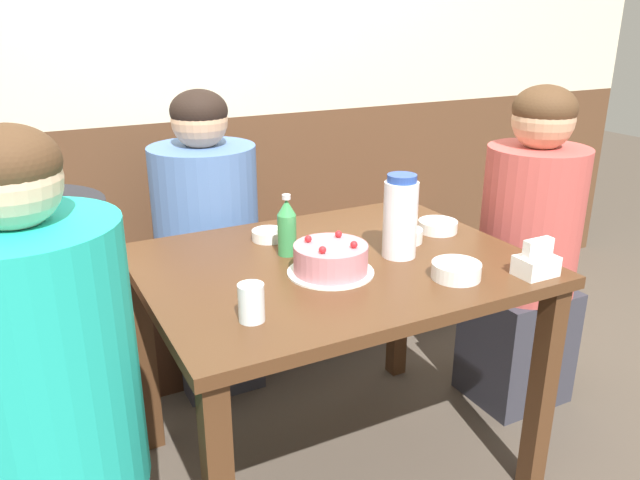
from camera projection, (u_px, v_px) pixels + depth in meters
name	position (u px, v px, depth m)	size (l,w,h in m)	color
ground_plane	(333.00, 463.00, 2.07)	(12.00, 12.00, 0.00)	#4C4238
back_wall	(211.00, 54.00, 2.52)	(4.80, 0.04, 2.50)	brown
bench_seat	(241.00, 307.00, 2.69)	(2.20, 0.38, 0.42)	#381E11
dining_table	(334.00, 292.00, 1.86)	(1.10, 0.85, 0.73)	#4C2D19
birthday_cake	(331.00, 259.00, 1.72)	(0.24, 0.24, 0.10)	white
water_pitcher	(400.00, 217.00, 1.81)	(0.10, 0.10, 0.25)	white
soju_bottle	(287.00, 227.00, 1.83)	(0.06, 0.06, 0.19)	#388E4C
napkin_holder	(536.00, 262.00, 1.71)	(0.11, 0.08, 0.11)	white
bowl_soup_white	(456.00, 270.00, 1.69)	(0.13, 0.13, 0.04)	white
bowl_rice_small	(404.00, 235.00, 1.96)	(0.12, 0.12, 0.04)	white
bowl_side_dish	(438.00, 226.00, 2.05)	(0.13, 0.13, 0.04)	white
bowl_sauce_shallow	(268.00, 235.00, 1.98)	(0.10, 0.10, 0.03)	white
glass_water_tall	(251.00, 303.00, 1.45)	(0.06, 0.06, 0.09)	silver
person_teal_shirt	(208.00, 244.00, 2.37)	(0.39, 0.39, 1.16)	#33333D
person_pale_blue_shirt	(52.00, 422.00, 1.30)	(0.37, 0.37, 1.23)	#33333D
person_grey_tee	(527.00, 255.00, 2.25)	(0.35, 0.35, 1.19)	#33333D
person_dark_striped	(43.00, 371.00, 1.52)	(0.39, 0.39, 1.18)	#33333D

